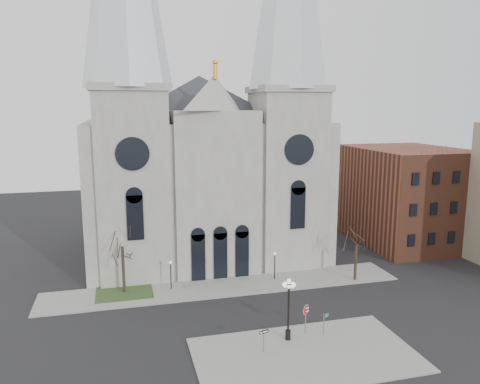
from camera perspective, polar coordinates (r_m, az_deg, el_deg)
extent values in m
plane|color=black|center=(43.89, 1.55, -16.66)|extent=(160.00, 160.00, 0.00)
cube|color=gray|center=(40.61, 7.95, -19.05)|extent=(18.00, 10.00, 0.14)
cube|color=gray|center=(53.57, -1.81, -11.41)|extent=(40.00, 6.00, 0.14)
cube|color=#29401B|center=(53.34, -13.90, -11.80)|extent=(6.00, 5.00, 0.18)
cube|color=gray|center=(65.38, -4.80, 0.71)|extent=(30.00, 24.00, 18.00)
pyramid|color=#2D3035|center=(64.57, -5.00, 13.95)|extent=(33.00, 26.40, 6.00)
cube|color=gray|center=(55.75, -12.95, 0.88)|extent=(8.00, 8.00, 22.00)
cylinder|color=black|center=(51.21, -12.98, 4.57)|extent=(3.60, 0.30, 3.60)
cube|color=gray|center=(59.39, 5.69, 1.67)|extent=(8.00, 8.00, 22.00)
cylinder|color=black|center=(55.15, 7.23, 5.15)|extent=(3.60, 0.30, 3.60)
cube|color=gray|center=(55.57, -3.02, -0.21)|extent=(10.00, 5.00, 19.50)
pyramid|color=gray|center=(54.64, -3.14, 11.99)|extent=(11.00, 5.00, 4.00)
cube|color=brown|center=(73.43, 19.55, -0.37)|extent=(14.00, 18.00, 14.00)
cylinder|color=black|center=(52.45, -14.03, -9.23)|extent=(0.32, 0.32, 5.25)
cylinder|color=black|center=(56.20, 13.91, -8.45)|extent=(0.32, 0.32, 4.20)
cylinder|color=black|center=(52.56, -8.43, -10.12)|extent=(0.12, 0.12, 3.00)
sphere|color=white|center=(52.02, -8.48, -8.47)|extent=(0.32, 0.32, 0.32)
cylinder|color=black|center=(55.02, 4.25, -9.09)|extent=(0.12, 0.12, 3.00)
sphere|color=white|center=(54.50, 4.27, -7.50)|extent=(0.32, 0.32, 0.32)
cylinder|color=slate|center=(43.18, 8.00, -15.11)|extent=(0.10, 0.10, 2.61)
cylinder|color=#B9140C|center=(42.80, 8.03, -14.02)|extent=(0.89, 0.28, 0.91)
cylinder|color=white|center=(42.80, 8.03, -14.02)|extent=(0.95, 0.27, 0.97)
cube|color=white|center=(42.74, 8.03, -13.84)|extent=(0.49, 0.15, 0.11)
cube|color=white|center=(42.86, 8.02, -14.20)|extent=(0.55, 0.17, 0.11)
cylinder|color=black|center=(41.48, 5.92, -14.45)|extent=(0.17, 0.17, 4.87)
cylinder|color=black|center=(42.36, 5.87, -16.92)|extent=(0.47, 0.47, 0.85)
sphere|color=white|center=(40.34, 6.00, -10.69)|extent=(0.34, 0.34, 0.34)
cylinder|color=slate|center=(40.14, 2.91, -17.61)|extent=(0.08, 0.08, 1.98)
cube|color=black|center=(39.80, 2.92, -16.65)|extent=(0.84, 0.28, 0.28)
cylinder|color=slate|center=(43.20, 10.16, -15.60)|extent=(0.08, 0.08, 2.01)
cube|color=#0B5020|center=(43.06, 10.48, -14.42)|extent=(0.53, 0.26, 0.14)
cube|color=#0B5020|center=(43.13, 10.47, -14.65)|extent=(0.53, 0.26, 0.14)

